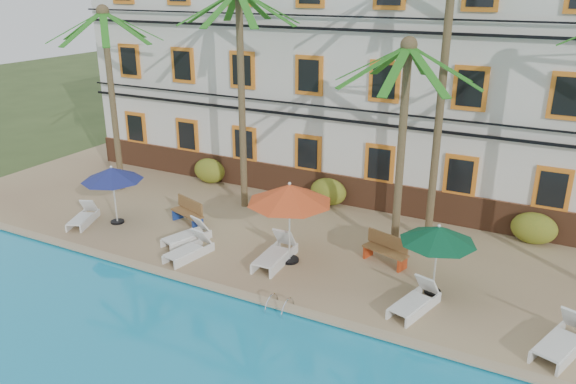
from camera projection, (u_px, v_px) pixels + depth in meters
The scene contains 23 objects.
ground at pixel (252, 287), 16.85m from camera, with size 100.00×100.00×0.00m, color #384C23.
pool_deck at pixel (321, 224), 20.95m from camera, with size 30.00×12.00×0.25m, color tan.
pool_coping at pixel (235, 293), 16.01m from camera, with size 30.00×0.35×0.06m, color tan.
hotel_building at pixel (373, 65), 23.24m from camera, with size 25.40×6.44×10.22m.
palm_a at pixel (110, 74), 22.45m from camera, with size 4.44×4.44×7.55m.
palm_b at pixel (241, 70), 20.43m from camera, with size 4.44×4.44×8.35m.
palm_c at pixel (404, 117), 16.98m from camera, with size 4.44×4.44×6.89m.
palm_d at pixel (444, 61), 17.20m from camera, with size 4.44×4.44×9.62m.
shrub_left at pixel (210, 171), 24.71m from camera, with size 1.50×0.90×1.10m, color #2D621C.
shrub_mid at pixel (328, 192), 22.23m from camera, with size 1.50×0.90×1.10m, color #2D621C.
shrub_right at pixel (534, 228), 18.93m from camera, with size 1.50×0.90×1.10m, color #2D621C.
umbrella_blue at pixel (112, 174), 20.09m from camera, with size 2.21×2.21×2.21m.
umbrella_red at pixel (290, 194), 17.09m from camera, with size 2.68×2.68×2.68m.
umbrella_green at pixel (438, 235), 15.43m from camera, with size 2.14×2.14×2.15m.
lounger_a at pixel (83, 217), 20.61m from camera, with size 1.16×1.74×0.78m.
lounger_b at pixel (187, 235), 19.10m from camera, with size 1.10×1.82×0.81m.
lounger_c at pixel (190, 249), 18.08m from camera, with size 0.92×1.81×0.82m.
lounger_d at pixel (276, 254), 17.71m from camera, with size 0.80×2.03×0.94m.
lounger_e at pixel (415, 301), 15.14m from camera, with size 1.09×1.90×0.85m.
lounger_f at pixel (563, 341), 13.41m from camera, with size 1.33×2.11×0.94m.
bench_left at pixel (189, 212), 20.52m from camera, with size 1.57×0.94×0.93m.
bench_right at pixel (387, 249), 17.64m from camera, with size 1.57×0.90×0.93m.
pool_ladder at pixel (280, 309), 15.29m from camera, with size 0.54×0.74×0.74m.
Camera 1 is at (7.82, -12.58, 8.60)m, focal length 35.00 mm.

